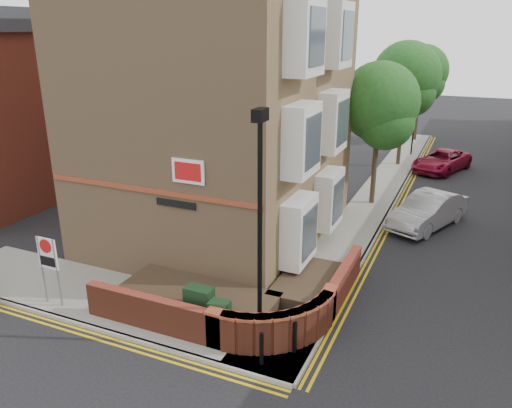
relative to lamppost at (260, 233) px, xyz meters
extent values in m
plane|color=black|center=(-1.60, -1.20, -3.34)|extent=(120.00, 120.00, 0.00)
cube|color=gray|center=(-5.10, 0.30, -3.28)|extent=(13.00, 3.00, 0.12)
cube|color=gray|center=(0.40, 14.80, -3.28)|extent=(2.00, 32.00, 0.12)
cube|color=gray|center=(-5.10, -1.20, -3.28)|extent=(13.00, 0.15, 0.12)
cube|color=gray|center=(1.40, 14.80, -3.28)|extent=(0.15, 32.00, 0.12)
cube|color=gold|center=(-5.10, -1.45, -3.34)|extent=(13.00, 0.28, 0.01)
cube|color=gold|center=(1.65, 14.80, -3.34)|extent=(0.28, 32.00, 0.01)
cube|color=#9D7953|center=(-4.60, 6.80, 2.28)|extent=(8.00, 10.00, 11.00)
cube|color=brown|center=(-4.60, 1.77, -0.02)|extent=(7.80, 0.06, 0.15)
cube|color=white|center=(-3.10, 1.76, 0.78)|extent=(1.10, 0.05, 0.75)
cube|color=black|center=(-3.60, 1.76, -0.32)|extent=(1.40, 0.04, 0.22)
cylinder|color=black|center=(0.00, 0.00, -0.22)|extent=(0.12, 0.12, 6.00)
cylinder|color=black|center=(0.00, 0.00, -2.82)|extent=(0.20, 0.20, 0.80)
cube|color=black|center=(0.00, 0.00, 2.93)|extent=(0.25, 0.50, 0.30)
cube|color=black|center=(-1.90, 0.10, -2.62)|extent=(0.80, 0.45, 1.20)
cube|color=black|center=(-1.10, -0.20, -2.67)|extent=(0.55, 0.40, 1.10)
cylinder|color=black|center=(0.40, -0.80, -2.77)|extent=(0.11, 0.11, 0.90)
cylinder|color=black|center=(1.00, 0.00, -2.77)|extent=(0.11, 0.11, 0.90)
cylinder|color=slate|center=(-6.90, -0.70, -2.12)|extent=(0.06, 0.06, 2.20)
cylinder|color=slate|center=(-6.30, -0.70, -2.12)|extent=(0.06, 0.06, 2.20)
cube|color=white|center=(-6.60, -0.70, -1.52)|extent=(0.72, 0.04, 1.00)
cylinder|color=red|center=(-6.60, -0.73, -1.27)|extent=(0.44, 0.02, 0.44)
cube|color=brown|center=(-16.60, 6.80, 0.66)|extent=(6.00, 10.00, 8.00)
cylinder|color=#382B1E|center=(0.40, 12.80, -0.95)|extent=(0.24, 0.24, 4.55)
sphere|color=#204B19|center=(0.40, 12.80, 1.65)|extent=(3.64, 3.64, 3.64)
sphere|color=#204B19|center=(0.80, 12.50, 0.81)|extent=(2.60, 2.60, 2.60)
sphere|color=#204B19|center=(0.10, 13.20, 1.20)|extent=(2.86, 2.86, 2.86)
cylinder|color=#382B1E|center=(0.40, 20.80, -0.70)|extent=(0.24, 0.24, 5.04)
sphere|color=#204B19|center=(0.40, 20.80, 2.18)|extent=(4.03, 4.03, 4.03)
sphere|color=#204B19|center=(0.80, 20.50, 1.24)|extent=(2.88, 2.88, 2.88)
sphere|color=#204B19|center=(0.10, 21.20, 1.67)|extent=(3.17, 3.17, 3.17)
cylinder|color=#382B1E|center=(0.40, 28.80, -0.84)|extent=(0.24, 0.24, 4.76)
sphere|color=#204B19|center=(0.40, 28.80, 1.88)|extent=(3.81, 3.81, 3.81)
sphere|color=#204B19|center=(0.80, 28.50, 0.99)|extent=(2.72, 2.72, 2.72)
sphere|color=#204B19|center=(0.10, 29.20, 1.40)|extent=(2.99, 2.99, 2.99)
cylinder|color=black|center=(0.80, 23.80, -1.62)|extent=(0.10, 0.10, 3.20)
imported|color=black|center=(0.80, 23.80, 0.48)|extent=(0.20, 0.16, 1.00)
imported|color=#96999D|center=(3.17, 10.89, -2.61)|extent=(3.14, 4.70, 1.47)
imported|color=maroon|center=(2.96, 20.64, -2.71)|extent=(3.57, 4.99, 1.26)
camera|label=1|loc=(4.56, -10.52, 4.80)|focal=35.00mm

